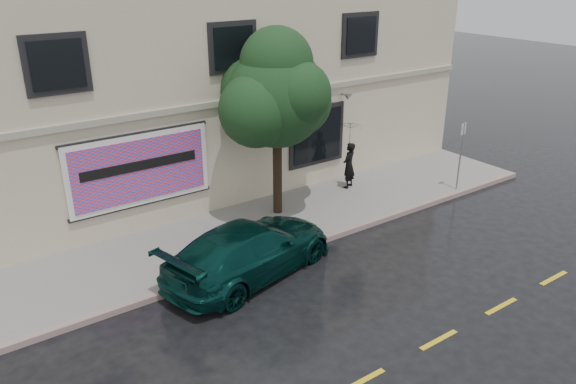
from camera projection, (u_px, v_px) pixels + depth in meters
ground at (335, 272)px, 14.74m from camera, size 90.00×90.00×0.00m
sidewalk at (267, 225)px, 17.16m from camera, size 20.00×3.50×0.15m
curb at (301, 247)px, 15.84m from camera, size 20.00×0.18×0.16m
road_marking at (439, 340)px, 12.10m from camera, size 19.00×0.12×0.01m
building at (178, 82)px, 20.18m from camera, size 20.00×8.12×7.00m
billboard at (140, 170)px, 15.96m from camera, size 4.30×0.16×2.20m
car at (250, 249)px, 14.37m from camera, size 5.32×3.30×1.44m
pedestrian at (349, 165)px, 19.50m from camera, size 0.70×0.60×1.63m
umbrella at (350, 133)px, 19.05m from camera, size 1.16×1.16×0.68m
street_tree at (277, 98)px, 16.47m from camera, size 2.98×2.98×5.18m
fire_hydrant at (250, 242)px, 15.08m from camera, size 0.35×0.33×0.85m
sign_pole at (461, 149)px, 19.08m from camera, size 0.30×0.08×2.42m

